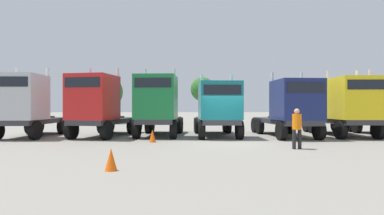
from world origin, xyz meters
TOP-DOWN VIEW (x-y plane):
  - ground at (0.00, 0.00)m, footprint 200.00×200.00m
  - semi_truck_silver at (-11.84, 2.73)m, footprint 2.56×6.10m
  - semi_truck_red at (-7.51, 2.82)m, footprint 3.69×6.53m
  - semi_truck_green at (-3.90, 3.19)m, footprint 2.95×6.19m
  - semi_truck_teal at (-0.16, 2.88)m, footprint 2.68×6.43m
  - semi_truck_navy at (4.28, 2.42)m, footprint 2.85×6.57m
  - semi_truck_yellow at (7.99, 2.75)m, footprint 2.77×6.55m
  - visitor_in_hivis at (2.79, -2.40)m, footprint 0.48×0.48m
  - traffic_cone_near at (-3.93, 0.32)m, footprint 0.36×0.36m
  - traffic_cone_mid at (-4.37, -6.73)m, footprint 0.36×0.36m
  - oak_far_left at (-11.44, 19.06)m, footprint 3.98×3.98m
  - oak_far_centre at (-0.06, 20.68)m, footprint 2.94×2.94m
  - oak_far_right at (11.77, 20.03)m, footprint 3.53×3.53m

SIDE VIEW (x-z plane):
  - ground at x=0.00m, z-range 0.00..0.00m
  - traffic_cone_mid at x=-4.37m, z-range 0.00..0.66m
  - traffic_cone_near at x=-3.93m, z-range 0.00..0.67m
  - visitor_in_hivis at x=2.79m, z-range 0.15..1.95m
  - semi_truck_teal at x=-0.16m, z-range -0.22..3.74m
  - semi_truck_navy at x=4.28m, z-range -0.21..3.86m
  - semi_truck_yellow at x=7.99m, z-range -0.20..4.05m
  - semi_truck_red at x=-7.51m, z-range -0.22..4.15m
  - semi_truck_silver at x=-11.84m, z-range -0.22..4.17m
  - semi_truck_green at x=-3.90m, z-range -0.21..4.18m
  - oak_far_right at x=11.77m, z-range 0.92..6.32m
  - oak_far_left at x=-11.44m, z-range 0.82..6.46m
  - oak_far_centre at x=-0.06m, z-range 1.27..6.82m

